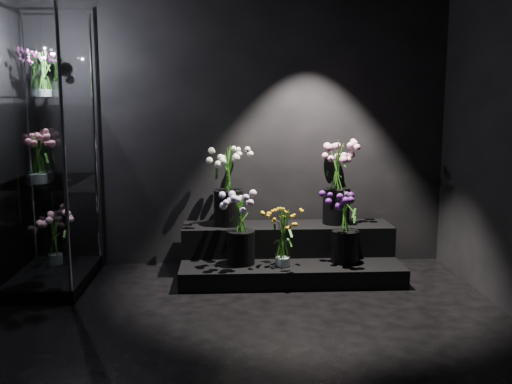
{
  "coord_description": "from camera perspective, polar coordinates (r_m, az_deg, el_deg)",
  "views": [
    {
      "loc": [
        -0.12,
        -3.5,
        1.59
      ],
      "look_at": [
        0.12,
        1.2,
        0.83
      ],
      "focal_mm": 40.0,
      "sensor_mm": 36.0,
      "label": 1
    }
  ],
  "objects": [
    {
      "name": "bouquet_orange_bells",
      "position": [
        4.94,
        2.7,
        -4.49
      ],
      "size": [
        0.28,
        0.28,
        0.52
      ],
      "rotation": [
        0.0,
        0.0,
        -0.19
      ],
      "color": "white",
      "rests_on": "display_riser"
    },
    {
      "name": "floor",
      "position": [
        3.85,
        -0.96,
        -15.3
      ],
      "size": [
        4.0,
        4.0,
        0.0
      ],
      "primitive_type": "plane",
      "color": "black",
      "rests_on": "ground"
    },
    {
      "name": "wall_back",
      "position": [
        5.5,
        -1.74,
        7.16
      ],
      "size": [
        4.0,
        0.0,
        4.0
      ],
      "primitive_type": "plane",
      "rotation": [
        1.57,
        0.0,
        0.0
      ],
      "color": "black",
      "rests_on": "floor"
    },
    {
      "name": "display_riser",
      "position": [
        5.33,
        3.25,
        -6.21
      ],
      "size": [
        1.96,
        0.87,
        0.44
      ],
      "color": "black",
      "rests_on": "floor"
    },
    {
      "name": "bouquet_lilac",
      "position": [
        4.99,
        -1.54,
        -3.34
      ],
      "size": [
        0.37,
        0.37,
        0.62
      ],
      "rotation": [
        0.0,
        0.0,
        0.13
      ],
      "color": "black",
      "rests_on": "display_riser"
    },
    {
      "name": "bouquet_case_base_pink",
      "position": [
        5.5,
        -19.52,
        -4.19
      ],
      "size": [
        0.42,
        0.42,
        0.49
      ],
      "rotation": [
        0.0,
        0.0,
        0.28
      ],
      "color": "white",
      "rests_on": "display_case"
    },
    {
      "name": "bouquet_purple",
      "position": [
        5.1,
        8.92,
        -3.16
      ],
      "size": [
        0.32,
        0.32,
        0.64
      ],
      "rotation": [
        0.0,
        0.0,
        0.03
      ],
      "color": "black",
      "rests_on": "display_riser"
    },
    {
      "name": "bouquet_cream_roses",
      "position": [
        5.29,
        -2.79,
        1.1
      ],
      "size": [
        0.41,
        0.41,
        0.73
      ],
      "rotation": [
        0.0,
        0.0,
        0.04
      ],
      "color": "black",
      "rests_on": "display_riser"
    },
    {
      "name": "bouquet_pink_roses",
      "position": [
        5.4,
        8.1,
        1.41
      ],
      "size": [
        0.41,
        0.41,
        0.78
      ],
      "rotation": [
        0.0,
        0.0,
        0.16
      ],
      "color": "black",
      "rests_on": "display_riser"
    },
    {
      "name": "display_case",
      "position": [
        5.15,
        -20.38,
        4.05
      ],
      "size": [
        0.65,
        1.08,
        2.37
      ],
      "color": "black",
      "rests_on": "floor"
    },
    {
      "name": "bouquet_case_pink",
      "position": [
        4.94,
        -21.02,
        3.33
      ],
      "size": [
        0.28,
        0.28,
        0.42
      ],
      "rotation": [
        0.0,
        0.0,
        -0.0
      ],
      "color": "white",
      "rests_on": "display_case"
    },
    {
      "name": "bouquet_case_magenta",
      "position": [
        5.32,
        -20.42,
        11.08
      ],
      "size": [
        0.26,
        0.26,
        0.39
      ],
      "rotation": [
        0.0,
        0.0,
        -0.21
      ],
      "color": "white",
      "rests_on": "display_case"
    },
    {
      "name": "wall_front",
      "position": [
        1.52,
        1.57,
        1.82
      ],
      "size": [
        4.0,
        0.0,
        4.0
      ],
      "primitive_type": "plane",
      "rotation": [
        -1.57,
        0.0,
        0.0
      ],
      "color": "black",
      "rests_on": "floor"
    }
  ]
}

